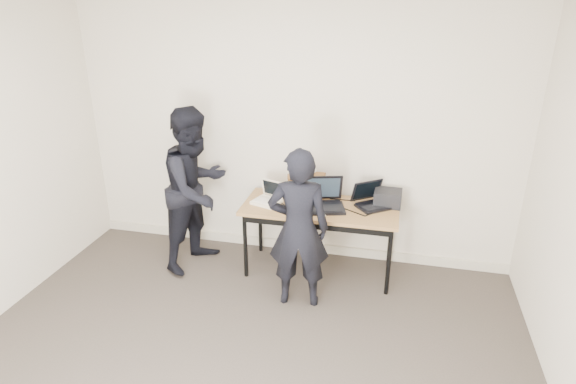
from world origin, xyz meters
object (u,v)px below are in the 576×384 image
(person_typist, at_px, (299,229))
(desk, at_px, (320,212))
(leather_satchel, at_px, (307,184))
(laptop_center, at_px, (324,201))
(equipment_box, at_px, (388,198))
(laptop_right, at_px, (372,200))
(person_observer, at_px, (196,189))
(laptop_beige, at_px, (268,198))

(person_typist, bearing_deg, desk, -108.38)
(leather_satchel, bearing_deg, desk, -52.23)
(laptop_center, relative_size, equipment_box, 1.74)
(laptop_right, bearing_deg, person_observer, 150.32)
(leather_satchel, xyz_separation_m, equipment_box, (0.81, -0.04, -0.05))
(leather_satchel, distance_m, equipment_box, 0.81)
(leather_satchel, height_order, person_observer, person_observer)
(desk, distance_m, laptop_right, 0.51)
(person_typist, relative_size, person_observer, 0.89)
(laptop_center, height_order, laptop_right, laptop_center)
(leather_satchel, relative_size, person_observer, 0.22)
(laptop_right, bearing_deg, person_typist, -167.27)
(person_typist, distance_m, person_observer, 1.23)
(laptop_beige, relative_size, person_typist, 0.22)
(laptop_right, bearing_deg, laptop_center, 159.35)
(laptop_right, xyz_separation_m, leather_satchel, (-0.66, 0.09, 0.07))
(laptop_beige, xyz_separation_m, laptop_center, (0.55, 0.02, 0.02))
(laptop_right, relative_size, person_typist, 0.30)
(laptop_beige, height_order, person_typist, person_typist)
(laptop_beige, bearing_deg, leather_satchel, 54.13)
(equipment_box, relative_size, person_typist, 0.18)
(laptop_center, xyz_separation_m, laptop_right, (0.44, 0.13, -0.01))
(laptop_center, distance_m, leather_satchel, 0.31)
(equipment_box, distance_m, person_observer, 1.89)
(laptop_center, bearing_deg, laptop_right, 1.43)
(leather_satchel, bearing_deg, laptop_center, -45.91)
(desk, relative_size, laptop_beige, 4.68)
(laptop_right, distance_m, person_typist, 0.90)
(laptop_center, relative_size, person_observer, 0.27)
(leather_satchel, relative_size, equipment_box, 1.39)
(desk, distance_m, laptop_beige, 0.53)
(laptop_beige, distance_m, equipment_box, 1.16)
(laptop_beige, bearing_deg, person_observer, -155.14)
(desk, relative_size, laptop_right, 3.44)
(desk, distance_m, person_typist, 0.56)
(equipment_box, bearing_deg, person_typist, -134.55)
(desk, height_order, laptop_center, laptop_center)
(laptop_beige, height_order, equipment_box, laptop_beige)
(leather_satchel, bearing_deg, laptop_beige, -145.08)
(laptop_beige, relative_size, person_observer, 0.19)
(desk, xyz_separation_m, laptop_center, (0.04, 0.01, 0.12))
(person_observer, bearing_deg, laptop_center, -66.10)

